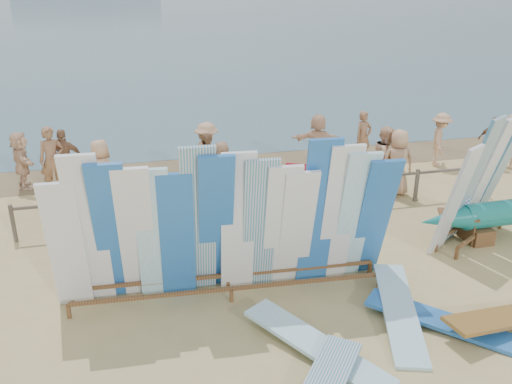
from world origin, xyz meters
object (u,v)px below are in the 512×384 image
object	(u,v)px
beachgoer_3	(207,155)
beachgoer_11	(21,160)
flat_board_b	(398,319)
beachgoer_extra_0	(512,141)
side_surfboard_rack	(478,184)
beach_chair_right	(335,190)
vendor_table	(456,227)
beachgoer_4	(207,165)
beachgoer_8	(386,158)
flat_board_d	(444,327)
beachgoer_0	(102,172)
beachgoer_9	(440,140)
beachgoer_2	(223,173)
beachgoer_7	(363,137)
flat_board_c	(510,327)
beachgoer_extra_1	(65,159)
beachgoer_10	(492,142)
beachgoer_5	(318,142)
stroller	(340,180)
beach_chair_left	(294,189)
main_surfboard_rack	(228,229)
flat_board_a	(316,353)

from	to	relation	value
beachgoer_3	beachgoer_11	size ratio (longest dim) A/B	1.13
flat_board_b	beachgoer_extra_0	world-z (taller)	beachgoer_extra_0
side_surfboard_rack	beach_chair_right	world-z (taller)	side_surfboard_rack
vendor_table	beachgoer_3	xyz separation A→B (m)	(-4.89, 4.83, 0.56)
beachgoer_4	beachgoer_8	bearing A→B (deg)	-43.77
flat_board_d	beachgoer_0	distance (m)	9.14
beach_chair_right	beachgoer_9	xyz separation A→B (m)	(4.17, 1.79, 0.61)
beachgoer_extra_0	beachgoer_2	bearing A→B (deg)	-140.75
vendor_table	beachgoer_7	size ratio (longest dim) A/B	0.66
side_surfboard_rack	flat_board_c	size ratio (longest dim) A/B	1.11
vendor_table	beachgoer_4	bearing A→B (deg)	166.30
beach_chair_right	beachgoer_extra_1	xyz separation A→B (m)	(-7.08, 2.54, 0.61)
flat_board_d	beachgoer_0	size ratio (longest dim) A/B	1.55
beachgoer_10	flat_board_b	bearing A→B (deg)	-70.91
beachgoer_5	beachgoer_0	world-z (taller)	beachgoer_5
side_surfboard_rack	beachgoer_extra_0	xyz separation A→B (m)	(4.13, 4.13, -0.49)
beachgoer_extra_1	beachgoer_8	world-z (taller)	beachgoer_8
beach_chair_right	beachgoer_0	distance (m)	6.20
vendor_table	beachgoer_2	distance (m)	5.85
flat_board_c	stroller	xyz separation A→B (m)	(-0.60, 6.34, 0.44)
flat_board_b	beach_chair_left	bearing A→B (deg)	108.72
main_surfboard_rack	beachgoer_11	distance (m)	8.25
beachgoer_11	beachgoer_7	world-z (taller)	beachgoer_7
main_surfboard_rack	stroller	xyz separation A→B (m)	(3.90, 4.20, -0.94)
beachgoer_2	vendor_table	bearing A→B (deg)	20.63
beachgoer_7	beachgoer_9	size ratio (longest dim) A/B	0.99
stroller	beachgoer_extra_0	xyz separation A→B (m)	(6.02, 0.91, 0.42)
flat_board_c	beachgoer_8	bearing A→B (deg)	-17.13
beachgoer_extra_1	beachgoer_9	distance (m)	11.27
beachgoer_4	beachgoer_11	xyz separation A→B (m)	(-4.94, 1.89, -0.08)
beachgoer_2	beachgoer_10	bearing A→B (deg)	63.41
main_surfboard_rack	side_surfboard_rack	xyz separation A→B (m)	(5.79, 0.97, -0.03)
beachgoer_10	beach_chair_right	bearing A→B (deg)	-103.21
vendor_table	flat_board_a	bearing A→B (deg)	-121.05
main_surfboard_rack	beachgoer_11	world-z (taller)	main_surfboard_rack
flat_board_c	beachgoer_3	xyz separation A→B (m)	(-3.99, 7.93, 0.93)
stroller	beachgoer_5	xyz separation A→B (m)	(0.13, 2.22, 0.43)
vendor_table	beach_chair_right	size ratio (longest dim) A/B	1.34
flat_board_d	beachgoer_8	bearing A→B (deg)	26.93
flat_board_a	beachgoer_2	size ratio (longest dim) A/B	1.62
beachgoer_extra_1	beachgoer_9	size ratio (longest dim) A/B	1.01
beachgoer_5	beachgoer_8	world-z (taller)	beachgoer_8
beachgoer_10	beachgoer_extra_0	bearing A→B (deg)	32.70
stroller	beachgoer_11	bearing A→B (deg)	175.78
stroller	beach_chair_left	bearing A→B (deg)	-172.65
beach_chair_left	beachgoer_3	bearing A→B (deg)	172.76
beachgoer_11	beachgoer_5	bearing A→B (deg)	-109.21
beachgoer_8	beachgoer_10	xyz separation A→B (m)	(4.16, 1.05, -0.11)
stroller	beachgoer_5	world-z (taller)	beachgoer_5
main_surfboard_rack	beachgoer_0	world-z (taller)	main_surfboard_rack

